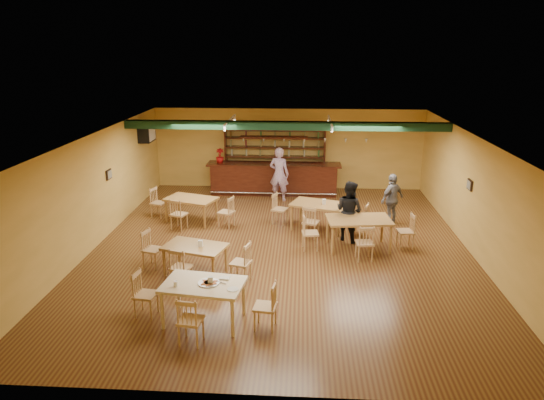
# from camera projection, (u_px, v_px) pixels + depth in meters

# --- Properties ---
(floor) EXTENTS (12.00, 12.00, 0.00)m
(floor) POSITION_uv_depth(u_px,v_px,m) (281.00, 247.00, 13.52)
(floor) COLOR #502B16
(floor) RESTS_ON ground
(ceiling_beam) EXTENTS (10.00, 0.30, 0.25)m
(ceiling_beam) POSITION_uv_depth(u_px,v_px,m) (285.00, 126.00, 15.34)
(ceiling_beam) COLOR black
(ceiling_beam) RESTS_ON ceiling
(track_rail_left) EXTENTS (0.05, 2.50, 0.05)m
(track_rail_left) POSITION_uv_depth(u_px,v_px,m) (230.00, 120.00, 16.00)
(track_rail_left) COLOR white
(track_rail_left) RESTS_ON ceiling
(track_rail_right) EXTENTS (0.05, 2.50, 0.05)m
(track_rail_right) POSITION_uv_depth(u_px,v_px,m) (330.00, 121.00, 15.81)
(track_rail_right) COLOR white
(track_rail_right) RESTS_ON ceiling
(ac_unit) EXTENTS (0.34, 0.70, 0.48)m
(ac_unit) POSITION_uv_depth(u_px,v_px,m) (147.00, 133.00, 17.12)
(ac_unit) COLOR white
(ac_unit) RESTS_ON wall_left
(picture_left) EXTENTS (0.04, 0.34, 0.28)m
(picture_left) POSITION_uv_depth(u_px,v_px,m) (109.00, 174.00, 14.27)
(picture_left) COLOR black
(picture_left) RESTS_ON wall_left
(picture_right) EXTENTS (0.04, 0.34, 0.28)m
(picture_right) POSITION_uv_depth(u_px,v_px,m) (470.00, 185.00, 13.20)
(picture_right) COLOR black
(picture_right) RESTS_ON wall_right
(bar_counter) EXTENTS (4.84, 0.85, 1.13)m
(bar_counter) POSITION_uv_depth(u_px,v_px,m) (274.00, 179.00, 18.29)
(bar_counter) COLOR #35120A
(bar_counter) RESTS_ON ground
(back_bar_hutch) EXTENTS (3.74, 0.40, 2.28)m
(back_bar_hutch) POSITION_uv_depth(u_px,v_px,m) (275.00, 159.00, 18.72)
(back_bar_hutch) COLOR #35120A
(back_bar_hutch) RESTS_ON ground
(poinsettia) EXTENTS (0.37, 0.37, 0.52)m
(poinsettia) POSITION_uv_depth(u_px,v_px,m) (220.00, 156.00, 18.17)
(poinsettia) COLOR #A60F0F
(poinsettia) RESTS_ON bar_counter
(dining_table_a) EXTENTS (1.72, 1.34, 0.75)m
(dining_table_a) POSITION_uv_depth(u_px,v_px,m) (191.00, 210.00, 15.41)
(dining_table_a) COLOR #AA7F3C
(dining_table_a) RESTS_ON ground
(dining_table_b) EXTENTS (1.81, 1.42, 0.79)m
(dining_table_b) POSITION_uv_depth(u_px,v_px,m) (319.00, 216.00, 14.76)
(dining_table_b) COLOR #AA7F3C
(dining_table_b) RESTS_ON ground
(dining_table_c) EXTENTS (1.62, 1.22, 0.72)m
(dining_table_c) POSITION_uv_depth(u_px,v_px,m) (196.00, 260.00, 11.87)
(dining_table_c) COLOR #AA7F3C
(dining_table_c) RESTS_ON ground
(dining_table_d) EXTENTS (1.77, 1.18, 0.84)m
(dining_table_d) POSITION_uv_depth(u_px,v_px,m) (358.00, 233.00, 13.35)
(dining_table_d) COLOR #AA7F3C
(dining_table_d) RESTS_ON ground
(near_table) EXTENTS (1.67, 1.19, 0.83)m
(near_table) POSITION_uv_depth(u_px,v_px,m) (204.00, 302.00, 9.78)
(near_table) COLOR beige
(near_table) RESTS_ON ground
(pizza_tray) EXTENTS (0.45, 0.45, 0.01)m
(pizza_tray) POSITION_uv_depth(u_px,v_px,m) (209.00, 283.00, 9.65)
(pizza_tray) COLOR silver
(pizza_tray) RESTS_ON near_table
(parmesan_shaker) EXTENTS (0.08, 0.08, 0.11)m
(parmesan_shaker) POSITION_uv_depth(u_px,v_px,m) (176.00, 284.00, 9.51)
(parmesan_shaker) COLOR #EAE5C6
(parmesan_shaker) RESTS_ON near_table
(napkin_stack) EXTENTS (0.21, 0.17, 0.03)m
(napkin_stack) POSITION_uv_depth(u_px,v_px,m) (225.00, 278.00, 9.84)
(napkin_stack) COLOR white
(napkin_stack) RESTS_ON near_table
(pizza_server) EXTENTS (0.33, 0.22, 0.00)m
(pizza_server) POSITION_uv_depth(u_px,v_px,m) (218.00, 282.00, 9.69)
(pizza_server) COLOR silver
(pizza_server) RESTS_ON pizza_tray
(side_plate) EXTENTS (0.25, 0.25, 0.01)m
(side_plate) POSITION_uv_depth(u_px,v_px,m) (233.00, 289.00, 9.41)
(side_plate) COLOR white
(side_plate) RESTS_ON near_table
(patron_bar) EXTENTS (0.78, 0.60, 1.89)m
(patron_bar) POSITION_uv_depth(u_px,v_px,m) (279.00, 174.00, 17.38)
(patron_bar) COLOR #7E4392
(patron_bar) RESTS_ON ground
(patron_right_a) EXTENTS (1.04, 1.03, 1.70)m
(patron_right_a) POSITION_uv_depth(u_px,v_px,m) (349.00, 211.00, 13.82)
(patron_right_a) COLOR black
(patron_right_a) RESTS_ON ground
(patron_right_b) EXTENTS (0.95, 0.89, 1.58)m
(patron_right_b) POSITION_uv_depth(u_px,v_px,m) (392.00, 199.00, 15.08)
(patron_right_b) COLOR slate
(patron_right_b) RESTS_ON ground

